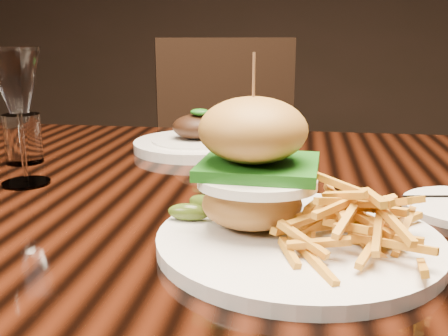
# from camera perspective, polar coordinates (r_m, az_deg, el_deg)

# --- Properties ---
(dining_table) EXTENTS (1.60, 0.90, 0.75)m
(dining_table) POSITION_cam_1_polar(r_m,az_deg,el_deg) (0.80, 1.26, -7.14)
(dining_table) COLOR black
(dining_table) RESTS_ON ground
(burger_plate) EXTENTS (0.30, 0.30, 0.20)m
(burger_plate) POSITION_cam_1_polar(r_m,az_deg,el_deg) (0.55, 7.39, -3.47)
(burger_plate) COLOR silver
(burger_plate) RESTS_ON dining_table
(ramekin) EXTENTS (0.08, 0.08, 0.03)m
(ramekin) POSITION_cam_1_polar(r_m,az_deg,el_deg) (0.77, 4.05, -0.68)
(ramekin) COLOR silver
(ramekin) RESTS_ON dining_table
(wine_glass) EXTENTS (0.07, 0.07, 0.20)m
(wine_glass) POSITION_cam_1_polar(r_m,az_deg,el_deg) (0.81, -21.64, 8.41)
(wine_glass) COLOR white
(wine_glass) RESTS_ON dining_table
(water_tumbler) EXTENTS (0.06, 0.06, 0.08)m
(water_tumbler) POSITION_cam_1_polar(r_m,az_deg,el_deg) (0.96, -21.02, 3.00)
(water_tumbler) COLOR white
(water_tumbler) RESTS_ON dining_table
(far_dish) EXTENTS (0.24, 0.24, 0.08)m
(far_dish) POSITION_cam_1_polar(r_m,az_deg,el_deg) (1.00, -2.99, 2.86)
(far_dish) COLOR silver
(far_dish) RESTS_ON dining_table
(chair_far) EXTENTS (0.58, 0.58, 0.95)m
(chair_far) POSITION_cam_1_polar(r_m,az_deg,el_deg) (1.69, 0.86, -0.11)
(chair_far) COLOR black
(chair_far) RESTS_ON ground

